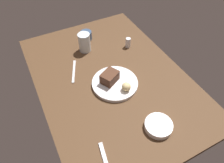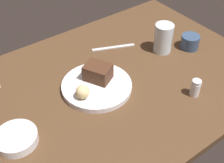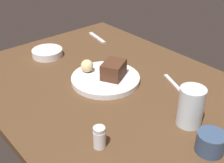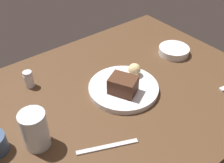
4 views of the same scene
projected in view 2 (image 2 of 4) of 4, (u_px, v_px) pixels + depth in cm
name	position (u px, v px, depth cm)	size (l,w,h in cm)	color
dining_table	(112.00, 85.00, 119.16)	(120.00, 84.00, 3.00)	#4C331E
dessert_plate	(97.00, 86.00, 114.79)	(26.30, 26.30, 2.06)	silver
chocolate_cake_slice	(98.00, 72.00, 114.39)	(9.56, 7.34, 6.18)	#472819
bread_roll	(83.00, 92.00, 107.25)	(4.96, 4.96, 4.96)	#DBC184
salt_shaker	(195.00, 88.00, 110.69)	(3.57, 3.57, 6.70)	silver
water_glass	(163.00, 38.00, 129.67)	(7.84, 7.84, 12.64)	silver
side_bowl	(16.00, 138.00, 95.70)	(13.50, 13.50, 3.17)	silver
coffee_cup	(190.00, 42.00, 133.55)	(7.92, 7.92, 5.96)	#334766
butter_knife	(113.00, 47.00, 135.08)	(19.00, 1.40, 0.50)	silver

